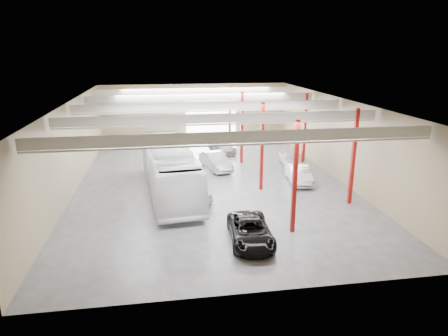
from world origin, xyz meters
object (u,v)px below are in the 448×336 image
object	(u,v)px
car_row_c	(222,146)
car_right_near	(299,174)
black_sedan	(250,231)
car_right_far	(290,158)
car_row_b	(216,161)
coach_bus	(169,169)
car_row_a	(190,187)

from	to	relation	value
car_row_c	car_right_near	size ratio (longest dim) A/B	1.00
black_sedan	car_right_near	distance (m)	12.03
car_row_c	car_right_near	xyz separation A→B (m)	(4.87, -11.20, 0.09)
car_right_near	car_right_far	world-z (taller)	car_right_near
car_row_b	car_row_c	distance (m)	6.45
coach_bus	car_right_near	distance (m)	10.96
car_row_b	car_right_near	distance (m)	8.11
black_sedan	car_row_b	bearing A→B (deg)	93.43
black_sedan	car_row_c	distance (m)	21.41
black_sedan	car_right_near	size ratio (longest dim) A/B	1.09
coach_bus	car_row_b	size ratio (longest dim) A/B	2.88
coach_bus	car_row_c	xyz separation A→B (m)	(6.00, 12.01, -1.26)
car_row_a	car_row_b	size ratio (longest dim) A/B	1.04
car_row_b	car_row_c	world-z (taller)	car_row_b
car_row_a	car_right_near	bearing A→B (deg)	-2.93
car_row_b	car_right_far	distance (m)	7.36
coach_bus	car_row_b	bearing A→B (deg)	46.69
coach_bus	car_row_c	distance (m)	13.48
car_row_c	coach_bus	bearing A→B (deg)	-130.55
car_row_b	car_row_a	bearing A→B (deg)	-126.82
coach_bus	black_sedan	xyz separation A→B (m)	(4.42, -9.35, -1.23)
car_right_far	black_sedan	bearing A→B (deg)	-109.64
car_row_b	car_row_c	size ratio (longest dim) A/B	1.03
car_right_near	car_right_far	size ratio (longest dim) A/B	1.09
car_row_a	car_row_b	bearing A→B (deg)	51.51
coach_bus	black_sedan	world-z (taller)	coach_bus
car_row_a	car_row_c	world-z (taller)	car_row_a
car_right_near	car_right_far	bearing A→B (deg)	86.67
car_row_b	car_right_far	xyz separation A→B (m)	(7.36, 0.25, -0.07)
car_right_far	car_right_near	bearing A→B (deg)	-94.08
black_sedan	car_row_a	distance (m)	8.48
car_row_a	black_sedan	bearing A→B (deg)	-85.95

